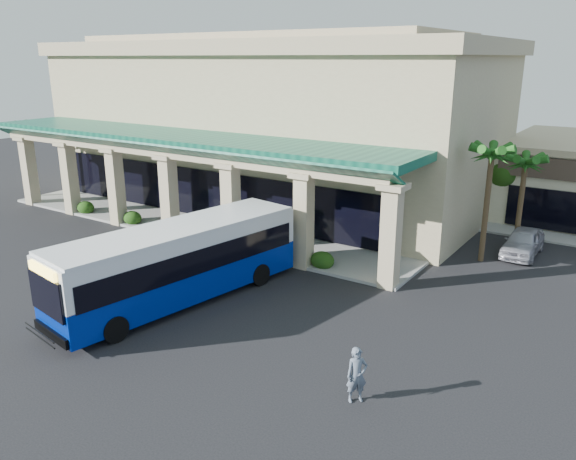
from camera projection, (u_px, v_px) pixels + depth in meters
The scene contains 10 objects.
ground at pixel (210, 296), 24.27m from camera, with size 110.00×110.00×0.00m, color black.
main_building at pixel (272, 120), 39.57m from camera, with size 30.80×14.80×11.35m, color #BDB087, non-canonical shape.
arcade at pixel (182, 182), 33.09m from camera, with size 30.00×6.20×5.70m, color #0C4938, non-canonical shape.
palm_0 at pixel (487, 198), 27.53m from camera, with size 2.40×2.40×6.60m, color #184A13, non-canonical shape.
palm_1 at pixel (521, 196), 29.50m from camera, with size 2.40×2.40×5.80m, color #184A13, non-canonical shape.
palm_2 at pixel (32, 156), 40.48m from camera, with size 2.40×2.40×6.20m, color #184A13, non-canonical shape.
broadleaf_tree at pixel (505, 184), 34.68m from camera, with size 2.60×2.60×4.81m, color #1A3A0D, non-canonical shape.
transit_bus at pixel (180, 264), 23.37m from camera, with size 2.73×11.74×3.28m, color #001D8E, non-canonical shape.
pedestrian at pixel (357, 375), 16.61m from camera, with size 0.64×0.42×1.75m, color slate.
car_silver at pixel (523, 242), 29.15m from camera, with size 1.65×4.10×1.40m, color #ADADB9.
Camera 1 is at (15.24, -16.71, 9.87)m, focal length 35.00 mm.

